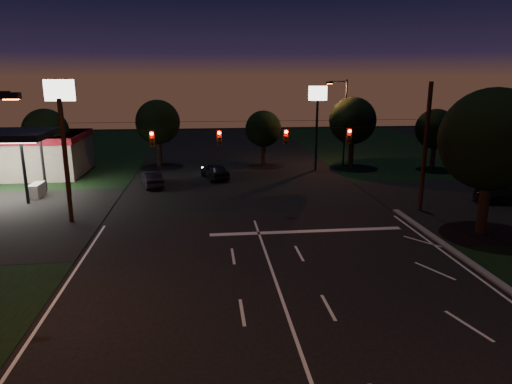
{
  "coord_description": "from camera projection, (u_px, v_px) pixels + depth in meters",
  "views": [
    {
      "loc": [
        -3.1,
        -14.77,
        9.36
      ],
      "look_at": [
        -0.34,
        9.99,
        3.0
      ],
      "focal_mm": 32.0,
      "sensor_mm": 36.0,
      "label": 1
    }
  ],
  "objects": [
    {
      "name": "tree_far_d",
      "position": [
        352.0,
        121.0,
        46.94
      ],
      "size": [
        4.8,
        4.8,
        7.3
      ],
      "color": "black",
      "rests_on": "ground"
    },
    {
      "name": "utility_pole_right",
      "position": [
        419.0,
        211.0,
        32.6
      ],
      "size": [
        0.3,
        0.3,
        9.0
      ],
      "primitive_type": "cylinder",
      "color": "black",
      "rests_on": "ground"
    },
    {
      "name": "street_light_right_far",
      "position": [
        343.0,
        116.0,
        47.59
      ],
      "size": [
        2.2,
        0.35,
        9.0
      ],
      "color": "black",
      "rests_on": "ground"
    },
    {
      "name": "utility_pole_left",
      "position": [
        72.0,
        222.0,
        30.02
      ],
      "size": [
        0.28,
        0.28,
        8.0
      ],
      "primitive_type": "cylinder",
      "color": "black",
      "rests_on": "ground"
    },
    {
      "name": "car_oncoming_b",
      "position": [
        151.0,
        179.0,
        39.53
      ],
      "size": [
        2.54,
        4.43,
        1.38
      ],
      "primitive_type": "imported",
      "rotation": [
        0.0,
        0.0,
        3.42
      ],
      "color": "black",
      "rests_on": "ground"
    },
    {
      "name": "signal_span",
      "position": [
        253.0,
        136.0,
        29.91
      ],
      "size": [
        24.0,
        0.4,
        1.56
      ],
      "color": "black",
      "rests_on": "ground"
    },
    {
      "name": "stop_bar",
      "position": [
        307.0,
        231.0,
        28.26
      ],
      "size": [
        12.0,
        0.5,
        0.01
      ],
      "primitive_type": "cube",
      "color": "silver",
      "rests_on": "ground"
    },
    {
      "name": "gas_station",
      "position": [
        7.0,
        152.0,
        43.19
      ],
      "size": [
        14.2,
        16.1,
        5.25
      ],
      "color": "gray",
      "rests_on": "ground"
    },
    {
      "name": "tree_far_a",
      "position": [
        46.0,
        132.0,
        42.88
      ],
      "size": [
        4.2,
        4.2,
        6.42
      ],
      "color": "black",
      "rests_on": "ground"
    },
    {
      "name": "pole_sign_left_near",
      "position": [
        61.0,
        108.0,
        34.82
      ],
      "size": [
        2.2,
        0.3,
        9.1
      ],
      "color": "black",
      "rests_on": "ground"
    },
    {
      "name": "tree_far_e",
      "position": [
        435.0,
        129.0,
        46.03
      ],
      "size": [
        4.0,
        4.0,
        6.18
      ],
      "color": "black",
      "rests_on": "ground"
    },
    {
      "name": "tree_right_near",
      "position": [
        491.0,
        141.0,
        26.7
      ],
      "size": [
        6.0,
        6.0,
        8.76
      ],
      "color": "black",
      "rests_on": "ground"
    },
    {
      "name": "tree_far_b",
      "position": [
        158.0,
        123.0,
        47.73
      ],
      "size": [
        4.6,
        4.6,
        6.98
      ],
      "color": "black",
      "rests_on": "ground"
    },
    {
      "name": "ground",
      "position": [
        295.0,
        336.0,
        16.86
      ],
      "size": [
        140.0,
        140.0,
        0.0
      ],
      "primitive_type": "plane",
      "color": "black",
      "rests_on": "ground"
    },
    {
      "name": "car_oncoming_a",
      "position": [
        215.0,
        171.0,
        42.56
      ],
      "size": [
        2.94,
        4.68,
        1.48
      ],
      "primitive_type": "imported",
      "rotation": [
        0.0,
        0.0,
        3.44
      ],
      "color": "black",
      "rests_on": "ground"
    },
    {
      "name": "tree_far_c",
      "position": [
        263.0,
        129.0,
        48.1
      ],
      "size": [
        3.8,
        3.8,
        5.86
      ],
      "color": "black",
      "rests_on": "ground"
    },
    {
      "name": "car_cross",
      "position": [
        507.0,
        195.0,
        34.24
      ],
      "size": [
        4.88,
        2.82,
        1.33
      ],
      "primitive_type": "imported",
      "rotation": [
        0.0,
        0.0,
        1.35
      ],
      "color": "black",
      "rests_on": "ground"
    },
    {
      "name": "pole_sign_right",
      "position": [
        317.0,
        108.0,
        45.07
      ],
      "size": [
        1.8,
        0.3,
        8.4
      ],
      "color": "black",
      "rests_on": "ground"
    }
  ]
}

